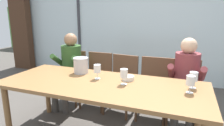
{
  "coord_description": "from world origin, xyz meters",
  "views": [
    {
      "loc": [
        0.88,
        -1.93,
        1.48
      ],
      "look_at": [
        0.0,
        0.35,
        0.88
      ],
      "focal_mm": 31.87,
      "sensor_mm": 36.0,
      "label": 1
    }
  ],
  "objects_px": {
    "chair_right_of_center": "(154,83)",
    "wine_glass_near_bucket": "(191,81)",
    "chair_near_curtain": "(72,72)",
    "wine_glass_center_pour": "(124,74)",
    "wine_glass_by_left_taster": "(194,77)",
    "ice_bucket_primary": "(81,65)",
    "tasting_bowl": "(128,78)",
    "wine_glass_by_right_taster": "(97,69)",
    "dining_table": "(101,89)",
    "chair_left_of_center": "(98,75)",
    "chair_near_window_right": "(184,86)",
    "chair_center": "(122,79)",
    "person_olive_shirt": "(69,65)",
    "person_maroon_top": "(186,77)"
  },
  "relations": [
    {
      "from": "chair_right_of_center",
      "to": "wine_glass_near_bucket",
      "type": "height_order",
      "value": "wine_glass_near_bucket"
    },
    {
      "from": "chair_near_curtain",
      "to": "wine_glass_center_pour",
      "type": "distance_m",
      "value": 1.52
    },
    {
      "from": "wine_glass_by_left_taster",
      "to": "wine_glass_center_pour",
      "type": "bearing_deg",
      "value": -168.26
    },
    {
      "from": "chair_right_of_center",
      "to": "ice_bucket_primary",
      "type": "bearing_deg",
      "value": -146.61
    },
    {
      "from": "tasting_bowl",
      "to": "chair_right_of_center",
      "type": "bearing_deg",
      "value": 72.71
    },
    {
      "from": "chair_right_of_center",
      "to": "wine_glass_by_right_taster",
      "type": "height_order",
      "value": "wine_glass_by_right_taster"
    },
    {
      "from": "dining_table",
      "to": "wine_glass_by_left_taster",
      "type": "height_order",
      "value": "wine_glass_by_left_taster"
    },
    {
      "from": "chair_left_of_center",
      "to": "wine_glass_near_bucket",
      "type": "distance_m",
      "value": 1.68
    },
    {
      "from": "dining_table",
      "to": "chair_near_window_right",
      "type": "xyz_separation_m",
      "value": [
        0.87,
        0.86,
        -0.16
      ]
    },
    {
      "from": "chair_right_of_center",
      "to": "tasting_bowl",
      "type": "distance_m",
      "value": 0.73
    },
    {
      "from": "chair_near_curtain",
      "to": "tasting_bowl",
      "type": "bearing_deg",
      "value": -34.77
    },
    {
      "from": "chair_right_of_center",
      "to": "tasting_bowl",
      "type": "height_order",
      "value": "chair_right_of_center"
    },
    {
      "from": "chair_center",
      "to": "person_olive_shirt",
      "type": "relative_size",
      "value": 0.73
    },
    {
      "from": "chair_left_of_center",
      "to": "ice_bucket_primary",
      "type": "bearing_deg",
      "value": -83.85
    },
    {
      "from": "chair_left_of_center",
      "to": "wine_glass_near_bucket",
      "type": "xyz_separation_m",
      "value": [
        1.4,
        -0.86,
        0.34
      ]
    },
    {
      "from": "chair_near_window_right",
      "to": "wine_glass_center_pour",
      "type": "xyz_separation_m",
      "value": [
        -0.62,
        -0.81,
        0.34
      ]
    },
    {
      "from": "person_maroon_top",
      "to": "wine_glass_by_left_taster",
      "type": "bearing_deg",
      "value": -82.41
    },
    {
      "from": "tasting_bowl",
      "to": "wine_glass_near_bucket",
      "type": "bearing_deg",
      "value": -13.11
    },
    {
      "from": "chair_right_of_center",
      "to": "wine_glass_near_bucket",
      "type": "relative_size",
      "value": 4.99
    },
    {
      "from": "tasting_bowl",
      "to": "dining_table",
      "type": "bearing_deg",
      "value": -141.36
    },
    {
      "from": "person_olive_shirt",
      "to": "person_maroon_top",
      "type": "height_order",
      "value": "same"
    },
    {
      "from": "chair_left_of_center",
      "to": "chair_right_of_center",
      "type": "bearing_deg",
      "value": -2.63
    },
    {
      "from": "chair_near_curtain",
      "to": "wine_glass_by_right_taster",
      "type": "xyz_separation_m",
      "value": [
        0.85,
        -0.78,
        0.34
      ]
    },
    {
      "from": "dining_table",
      "to": "person_olive_shirt",
      "type": "bearing_deg",
      "value": 140.36
    },
    {
      "from": "chair_left_of_center",
      "to": "wine_glass_by_left_taster",
      "type": "height_order",
      "value": "wine_glass_by_left_taster"
    },
    {
      "from": "chair_near_window_right",
      "to": "wine_glass_center_pour",
      "type": "relative_size",
      "value": 4.99
    },
    {
      "from": "dining_table",
      "to": "wine_glass_near_bucket",
      "type": "height_order",
      "value": "wine_glass_near_bucket"
    },
    {
      "from": "ice_bucket_primary",
      "to": "wine_glass_by_right_taster",
      "type": "height_order",
      "value": "ice_bucket_primary"
    },
    {
      "from": "chair_near_curtain",
      "to": "ice_bucket_primary",
      "type": "relative_size",
      "value": 4.21
    },
    {
      "from": "chair_near_curtain",
      "to": "wine_glass_by_right_taster",
      "type": "bearing_deg",
      "value": -47.28
    },
    {
      "from": "person_maroon_top",
      "to": "tasting_bowl",
      "type": "relative_size",
      "value": 8.23
    },
    {
      "from": "chair_near_curtain",
      "to": "chair_right_of_center",
      "type": "distance_m",
      "value": 1.41
    },
    {
      "from": "person_olive_shirt",
      "to": "wine_glass_center_pour",
      "type": "bearing_deg",
      "value": -33.06
    },
    {
      "from": "person_olive_shirt",
      "to": "dining_table",
      "type": "bearing_deg",
      "value": -41.7
    },
    {
      "from": "chair_near_window_right",
      "to": "person_maroon_top",
      "type": "height_order",
      "value": "person_maroon_top"
    },
    {
      "from": "tasting_bowl",
      "to": "wine_glass_near_bucket",
      "type": "xyz_separation_m",
      "value": [
        0.67,
        -0.16,
        0.09
      ]
    },
    {
      "from": "chair_near_curtain",
      "to": "wine_glass_by_left_taster",
      "type": "bearing_deg",
      "value": -25.01
    },
    {
      "from": "wine_glass_center_pour",
      "to": "wine_glass_by_right_taster",
      "type": "xyz_separation_m",
      "value": [
        -0.35,
        0.07,
        0.0
      ]
    },
    {
      "from": "ice_bucket_primary",
      "to": "tasting_bowl",
      "type": "bearing_deg",
      "value": -5.3
    },
    {
      "from": "person_olive_shirt",
      "to": "wine_glass_near_bucket",
      "type": "distance_m",
      "value": 1.96
    },
    {
      "from": "chair_left_of_center",
      "to": "person_maroon_top",
      "type": "relative_size",
      "value": 0.73
    },
    {
      "from": "chair_near_window_right",
      "to": "ice_bucket_primary",
      "type": "relative_size",
      "value": 4.21
    },
    {
      "from": "wine_glass_by_left_taster",
      "to": "wine_glass_near_bucket",
      "type": "xyz_separation_m",
      "value": [
        -0.03,
        -0.15,
        0.0
      ]
    },
    {
      "from": "dining_table",
      "to": "tasting_bowl",
      "type": "xyz_separation_m",
      "value": [
        0.26,
        0.2,
        0.09
      ]
    },
    {
      "from": "chair_near_curtain",
      "to": "wine_glass_center_pour",
      "type": "xyz_separation_m",
      "value": [
        1.21,
        -0.86,
        0.34
      ]
    },
    {
      "from": "dining_table",
      "to": "person_olive_shirt",
      "type": "height_order",
      "value": "person_olive_shirt"
    },
    {
      "from": "wine_glass_by_left_taster",
      "to": "chair_right_of_center",
      "type": "bearing_deg",
      "value": 127.06
    },
    {
      "from": "ice_bucket_primary",
      "to": "chair_left_of_center",
      "type": "bearing_deg",
      "value": 95.62
    },
    {
      "from": "chair_near_window_right",
      "to": "tasting_bowl",
      "type": "distance_m",
      "value": 0.93
    },
    {
      "from": "wine_glass_center_pour",
      "to": "chair_center",
      "type": "bearing_deg",
      "value": 108.95
    }
  ]
}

